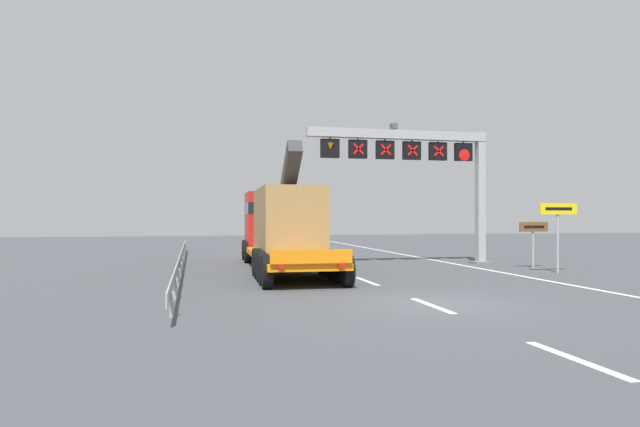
# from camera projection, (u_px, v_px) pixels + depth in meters

# --- Properties ---
(ground) EXTENTS (112.00, 112.00, 0.00)m
(ground) POSITION_uv_depth(u_px,v_px,m) (439.00, 304.00, 15.21)
(ground) COLOR #424449
(lane_markings) EXTENTS (0.20, 60.09, 0.01)m
(lane_markings) POSITION_uv_depth(u_px,v_px,m) (289.00, 252.00, 37.33)
(lane_markings) COLOR silver
(lane_markings) RESTS_ON ground
(edge_line_right) EXTENTS (0.20, 63.00, 0.01)m
(edge_line_right) POSITION_uv_depth(u_px,v_px,m) (452.00, 263.00, 28.28)
(edge_line_right) COLOR silver
(edge_line_right) RESTS_ON ground
(overhead_lane_gantry) EXTENTS (9.48, 0.90, 6.95)m
(overhead_lane_gantry) POSITION_uv_depth(u_px,v_px,m) (421.00, 158.00, 27.90)
(overhead_lane_gantry) COLOR #9EA0A5
(overhead_lane_gantry) RESTS_ON ground
(heavy_haul_truck_orange) EXTENTS (3.35, 14.12, 5.30)m
(heavy_haul_truck_orange) POSITION_uv_depth(u_px,v_px,m) (280.00, 225.00, 25.86)
(heavy_haul_truck_orange) COLOR orange
(heavy_haul_truck_orange) RESTS_ON ground
(exit_sign_yellow) EXTENTS (1.75, 0.15, 2.94)m
(exit_sign_yellow) POSITION_uv_depth(u_px,v_px,m) (558.00, 219.00, 23.58)
(exit_sign_yellow) COLOR #9EA0A5
(exit_sign_yellow) RESTS_ON ground
(tourist_info_sign_brown) EXTENTS (1.44, 0.15, 2.12)m
(tourist_info_sign_brown) POSITION_uv_depth(u_px,v_px,m) (534.00, 233.00, 25.78)
(tourist_info_sign_brown) COLOR #9EA0A5
(tourist_info_sign_brown) RESTS_ON ground
(guardrail_left) EXTENTS (0.13, 27.18, 0.76)m
(guardrail_left) POSITION_uv_depth(u_px,v_px,m) (181.00, 257.00, 24.98)
(guardrail_left) COLOR #999EA3
(guardrail_left) RESTS_ON ground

